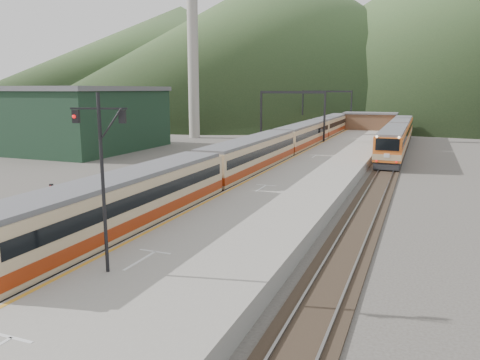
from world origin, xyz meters
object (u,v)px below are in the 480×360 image
at_px(main_train, 282,145).
at_px(signal_mast, 102,166).
at_px(worker, 19,238).
at_px(second_train, 398,136).

relative_size(main_train, signal_mast, 11.15).
xyz_separation_m(main_train, worker, (-4.10, -33.36, -1.22)).
bearing_deg(main_train, second_train, 55.59).
relative_size(main_train, worker, 50.98).
bearing_deg(second_train, main_train, -124.41).
bearing_deg(worker, second_train, -89.80).
distance_m(main_train, worker, 33.63).
height_order(signal_mast, worker, signal_mast).
relative_size(signal_mast, worker, 4.57).
xyz_separation_m(main_train, second_train, (11.50, 16.79, -0.06)).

